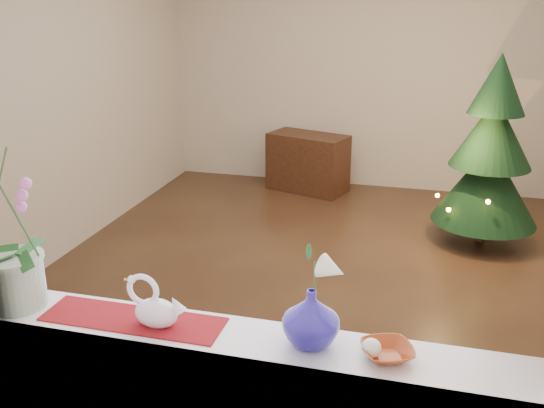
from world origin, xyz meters
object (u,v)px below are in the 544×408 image
(blue_vase, at_px, (311,313))
(amber_dish, at_px, (387,353))
(orchid_pot, at_px, (7,223))
(xmas_tree, at_px, (491,151))
(side_table, at_px, (308,163))
(swan, at_px, (156,303))
(paperweight, at_px, (371,348))

(blue_vase, xyz_separation_m, amber_dish, (0.27, -0.02, -0.10))
(orchid_pot, height_order, amber_dish, orchid_pot)
(amber_dish, relative_size, xmas_tree, 0.09)
(blue_vase, bearing_deg, side_table, 101.77)
(swan, xyz_separation_m, paperweight, (0.79, 0.00, -0.06))
(paperweight, height_order, xmas_tree, xmas_tree)
(paperweight, distance_m, amber_dish, 0.06)
(xmas_tree, bearing_deg, orchid_pot, -120.01)
(orchid_pot, relative_size, swan, 3.06)
(paperweight, distance_m, xmas_tree, 3.55)
(swan, xyz_separation_m, amber_dish, (0.84, 0.01, -0.08))
(orchid_pot, relative_size, amber_dish, 4.67)
(amber_dish, xyz_separation_m, side_table, (-1.21, 4.52, -0.62))
(orchid_pot, height_order, blue_vase, orchid_pot)
(amber_dish, height_order, side_table, amber_dish)
(paperweight, bearing_deg, amber_dish, 11.75)
(amber_dish, distance_m, xmas_tree, 3.53)
(orchid_pot, bearing_deg, blue_vase, 1.17)
(paperweight, bearing_deg, blue_vase, 172.77)
(paperweight, height_order, amber_dish, paperweight)
(xmas_tree, bearing_deg, amber_dish, -99.45)
(orchid_pot, bearing_deg, xmas_tree, 59.99)
(paperweight, relative_size, side_table, 0.08)
(orchid_pot, relative_size, paperweight, 10.06)
(orchid_pot, height_order, paperweight, orchid_pot)
(swan, bearing_deg, side_table, 108.58)
(orchid_pot, distance_m, side_table, 4.63)
(blue_vase, bearing_deg, amber_dish, -3.45)
(orchid_pot, distance_m, blue_vase, 1.19)
(blue_vase, xyz_separation_m, xmas_tree, (0.85, 3.47, -0.22))
(orchid_pot, xyz_separation_m, xmas_tree, (2.02, 3.49, -0.45))
(orchid_pot, xyz_separation_m, blue_vase, (1.17, 0.02, -0.23))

